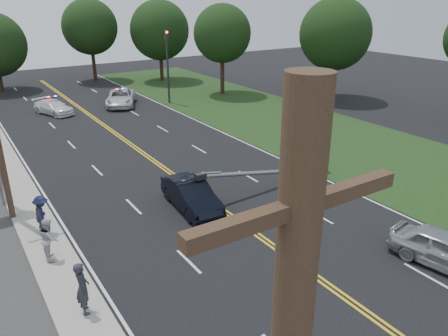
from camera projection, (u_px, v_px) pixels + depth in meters
ground at (322, 281)px, 16.91m from camera, size 120.00×120.00×0.00m
sidewalk at (39, 230)px, 20.42m from camera, size 1.80×70.00×0.12m
grass_verge at (358, 148)px, 31.51m from camera, size 12.00×80.00×0.01m
centerline_yellow at (195, 190)px, 24.69m from camera, size 0.36×80.00×0.00m
traffic_signal at (167, 61)px, 42.88m from camera, size 0.28×0.41×7.05m
fallen_streetlight at (276, 171)px, 24.91m from camera, size 9.36×0.44×1.91m
tree_7 at (90, 27)px, 53.48m from camera, size 6.69×6.69×9.89m
tree_8 at (159, 30)px, 53.62m from camera, size 7.23×7.23×9.78m
tree_9 at (222, 34)px, 46.11m from camera, size 6.10×6.10×9.48m
tree_13 at (335, 34)px, 43.82m from camera, size 7.19×7.19×10.16m
crashed_sedan at (191, 195)px, 22.34m from camera, size 2.00×4.80×1.54m
waiting_sedan at (446, 250)px, 17.61m from camera, size 2.52×4.66×1.50m
emergency_a at (121, 98)px, 43.11m from camera, size 4.70×6.11×1.54m
emergency_b at (54, 107)px, 40.08m from camera, size 3.27×4.79×1.29m
bystander_a at (82, 288)px, 14.78m from camera, size 0.52×0.75×1.97m
bystander_b at (49, 239)px, 17.88m from camera, size 0.84×0.99×1.82m
bystander_c at (42, 215)px, 19.82m from camera, size 0.93×1.30×1.83m
bystander_d at (40, 217)px, 19.82m from camera, size 0.74×1.04×1.64m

